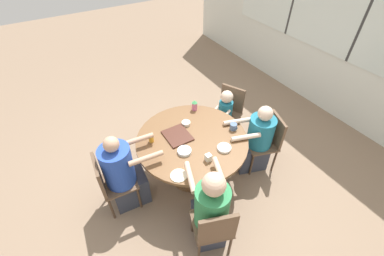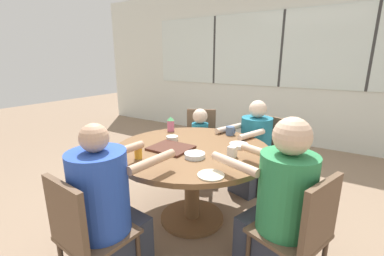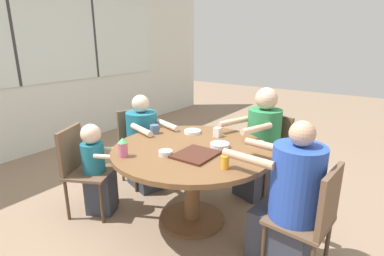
{
  "view_description": "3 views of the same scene",
  "coord_description": "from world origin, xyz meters",
  "px_view_note": "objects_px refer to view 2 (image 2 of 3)",
  "views": [
    {
      "loc": [
        1.95,
        -1.18,
        2.95
      ],
      "look_at": [
        0.0,
        0.0,
        0.9
      ],
      "focal_mm": 24.0,
      "sensor_mm": 36.0,
      "label": 1
    },
    {
      "loc": [
        1.16,
        -1.83,
        1.49
      ],
      "look_at": [
        0.0,
        0.0,
        0.9
      ],
      "focal_mm": 24.0,
      "sensor_mm": 36.0,
      "label": 2
    },
    {
      "loc": [
        -2.01,
        -1.41,
        1.64
      ],
      "look_at": [
        0.0,
        0.0,
        0.9
      ],
      "focal_mm": 28.0,
      "sensor_mm": 36.0,
      "label": 3
    }
  ],
  "objects_px": {
    "juice_glass": "(138,153)",
    "bowl_fruit": "(172,138)",
    "chair_for_toddler": "(201,136)",
    "bowl_cereal": "(239,145)",
    "sippy_cup": "(171,124)",
    "chair_for_woman_green_shirt": "(83,230)",
    "person_man_blue_shirt": "(279,213)",
    "person_woman_green_shirt": "(108,217)",
    "coffee_mug": "(230,131)",
    "chair_for_man_blue_shirt": "(303,229)",
    "person_man_teal_shirt": "(253,152)",
    "milk_carton_small": "(232,152)",
    "bowl_white_shallow": "(195,155)",
    "chair_for_man_teal_shirt": "(262,146)",
    "person_toddler": "(200,146)"
  },
  "relations": [
    {
      "from": "juice_glass",
      "to": "bowl_fruit",
      "type": "xyz_separation_m",
      "value": [
        -0.05,
        0.52,
        -0.03
      ]
    },
    {
      "from": "chair_for_toddler",
      "to": "bowl_cereal",
      "type": "distance_m",
      "value": 1.12
    },
    {
      "from": "sippy_cup",
      "to": "juice_glass",
      "type": "relative_size",
      "value": 1.61
    },
    {
      "from": "chair_for_woman_green_shirt",
      "to": "person_man_blue_shirt",
      "type": "distance_m",
      "value": 1.22
    },
    {
      "from": "person_woman_green_shirt",
      "to": "coffee_mug",
      "type": "height_order",
      "value": "person_woman_green_shirt"
    },
    {
      "from": "juice_glass",
      "to": "chair_for_man_blue_shirt",
      "type": "bearing_deg",
      "value": 4.64
    },
    {
      "from": "chair_for_woman_green_shirt",
      "to": "bowl_fruit",
      "type": "height_order",
      "value": "chair_for_woman_green_shirt"
    },
    {
      "from": "chair_for_man_blue_shirt",
      "to": "sippy_cup",
      "type": "relative_size",
      "value": 5.31
    },
    {
      "from": "chair_for_man_blue_shirt",
      "to": "chair_for_toddler",
      "type": "height_order",
      "value": "same"
    },
    {
      "from": "chair_for_toddler",
      "to": "sippy_cup",
      "type": "distance_m",
      "value": 0.69
    },
    {
      "from": "chair_for_woman_green_shirt",
      "to": "person_man_teal_shirt",
      "type": "xyz_separation_m",
      "value": [
        0.37,
        1.92,
        -0.04
      ]
    },
    {
      "from": "milk_carton_small",
      "to": "bowl_white_shallow",
      "type": "distance_m",
      "value": 0.3
    },
    {
      "from": "person_man_blue_shirt",
      "to": "juice_glass",
      "type": "xyz_separation_m",
      "value": [
        -1.07,
        -0.15,
        0.25
      ]
    },
    {
      "from": "chair_for_man_teal_shirt",
      "to": "juice_glass",
      "type": "distance_m",
      "value": 1.59
    },
    {
      "from": "person_toddler",
      "to": "coffee_mug",
      "type": "height_order",
      "value": "person_toddler"
    },
    {
      "from": "chair_for_toddler",
      "to": "chair_for_man_teal_shirt",
      "type": "bearing_deg",
      "value": 157.88
    },
    {
      "from": "person_woman_green_shirt",
      "to": "person_man_blue_shirt",
      "type": "height_order",
      "value": "person_man_blue_shirt"
    },
    {
      "from": "juice_glass",
      "to": "chair_for_woman_green_shirt",
      "type": "bearing_deg",
      "value": -78.43
    },
    {
      "from": "person_man_blue_shirt",
      "to": "milk_carton_small",
      "type": "distance_m",
      "value": 0.59
    },
    {
      "from": "person_man_teal_shirt",
      "to": "person_toddler",
      "type": "xyz_separation_m",
      "value": [
        -0.68,
        -0.04,
        -0.04
      ]
    },
    {
      "from": "chair_for_toddler",
      "to": "bowl_fruit",
      "type": "height_order",
      "value": "chair_for_toddler"
    },
    {
      "from": "person_man_teal_shirt",
      "to": "chair_for_man_blue_shirt",
      "type": "bearing_deg",
      "value": 139.41
    },
    {
      "from": "bowl_cereal",
      "to": "person_man_blue_shirt",
      "type": "bearing_deg",
      "value": -46.41
    },
    {
      "from": "chair_for_man_teal_shirt",
      "to": "chair_for_toddler",
      "type": "distance_m",
      "value": 0.81
    },
    {
      "from": "bowl_cereal",
      "to": "chair_for_man_teal_shirt",
      "type": "bearing_deg",
      "value": 91.09
    },
    {
      "from": "person_woman_green_shirt",
      "to": "bowl_cereal",
      "type": "bearing_deg",
      "value": 74.46
    },
    {
      "from": "chair_for_man_blue_shirt",
      "to": "person_toddler",
      "type": "height_order",
      "value": "person_toddler"
    },
    {
      "from": "sippy_cup",
      "to": "person_man_blue_shirt",
      "type": "bearing_deg",
      "value": -25.14
    },
    {
      "from": "chair_for_man_teal_shirt",
      "to": "person_woman_green_shirt",
      "type": "height_order",
      "value": "person_woman_green_shirt"
    },
    {
      "from": "person_woman_green_shirt",
      "to": "milk_carton_small",
      "type": "xyz_separation_m",
      "value": [
        0.47,
        0.87,
        0.27
      ]
    },
    {
      "from": "person_toddler",
      "to": "bowl_fruit",
      "type": "distance_m",
      "value": 0.82
    },
    {
      "from": "chair_for_man_blue_shirt",
      "to": "sippy_cup",
      "type": "distance_m",
      "value": 1.67
    },
    {
      "from": "chair_for_toddler",
      "to": "juice_glass",
      "type": "height_order",
      "value": "chair_for_toddler"
    },
    {
      "from": "chair_for_man_blue_shirt",
      "to": "milk_carton_small",
      "type": "distance_m",
      "value": 0.75
    },
    {
      "from": "person_woman_green_shirt",
      "to": "person_man_teal_shirt",
      "type": "height_order",
      "value": "person_woman_green_shirt"
    },
    {
      "from": "person_man_blue_shirt",
      "to": "bowl_fruit",
      "type": "distance_m",
      "value": 1.2
    },
    {
      "from": "chair_for_woman_green_shirt",
      "to": "bowl_cereal",
      "type": "height_order",
      "value": "chair_for_woman_green_shirt"
    },
    {
      "from": "chair_for_toddler",
      "to": "juice_glass",
      "type": "distance_m",
      "value": 1.46
    },
    {
      "from": "person_man_teal_shirt",
      "to": "juice_glass",
      "type": "height_order",
      "value": "person_man_teal_shirt"
    },
    {
      "from": "person_man_blue_shirt",
      "to": "sippy_cup",
      "type": "bearing_deg",
      "value": 83.88
    },
    {
      "from": "bowl_white_shallow",
      "to": "bowl_cereal",
      "type": "distance_m",
      "value": 0.47
    },
    {
      "from": "juice_glass",
      "to": "person_man_teal_shirt",
      "type": "bearing_deg",
      "value": 69.11
    },
    {
      "from": "person_woman_green_shirt",
      "to": "person_man_blue_shirt",
      "type": "distance_m",
      "value": 1.11
    },
    {
      "from": "chair_for_man_teal_shirt",
      "to": "juice_glass",
      "type": "relative_size",
      "value": 8.53
    },
    {
      "from": "person_man_blue_shirt",
      "to": "bowl_cereal",
      "type": "bearing_deg",
      "value": 62.62
    },
    {
      "from": "coffee_mug",
      "to": "bowl_cereal",
      "type": "xyz_separation_m",
      "value": [
        0.22,
        -0.31,
        -0.03
      ]
    },
    {
      "from": "person_man_blue_shirt",
      "to": "person_man_teal_shirt",
      "type": "bearing_deg",
      "value": 45.59
    },
    {
      "from": "chair_for_toddler",
      "to": "bowl_fruit",
      "type": "bearing_deg",
      "value": 76.48
    },
    {
      "from": "chair_for_toddler",
      "to": "bowl_fruit",
      "type": "xyz_separation_m",
      "value": [
        0.2,
        -0.89,
        0.24
      ]
    },
    {
      "from": "chair_for_man_teal_shirt",
      "to": "person_toddler",
      "type": "bearing_deg",
      "value": 33.15
    }
  ]
}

